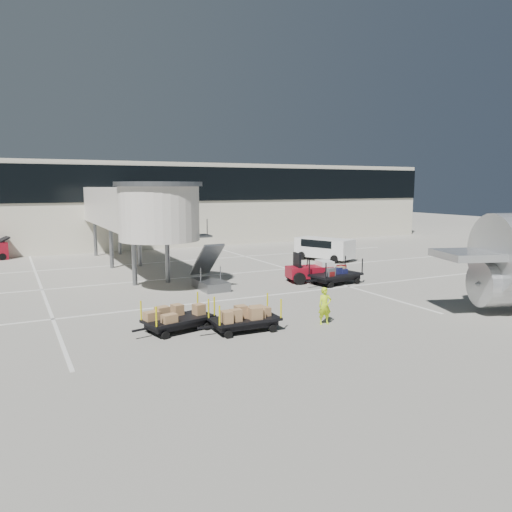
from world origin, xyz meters
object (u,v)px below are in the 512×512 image
Objects in this scene: suitcase_cart at (335,275)px; ground_worker at (325,306)px; baggage_tug at (310,271)px; box_cart_far at (180,319)px; box_cart_near at (244,319)px; minivan at (323,247)px.

ground_worker is (-5.50, -6.91, 0.25)m from suitcase_cart.
baggage_tug is 1.64m from suitcase_cart.
suitcase_cart reaches higher than box_cart_far.
suitcase_cart is 1.15× the size of box_cart_near.
baggage_tug is at bearing 71.84° from ground_worker.
suitcase_cart is at bearing 36.83° from box_cart_near.
minivan reaches higher than ground_worker.
suitcase_cart is at bearing -142.27° from minivan.
suitcase_cart is at bearing 11.40° from box_cart_far.
minivan is at bearing 50.94° from suitcase_cart.
ground_worker is at bearing -7.20° from box_cart_near.
suitcase_cart is 1.13× the size of box_cart_far.
suitcase_cart is at bearing -46.71° from baggage_tug.
box_cart_near is 0.69× the size of minivan.
suitcase_cart is 9.82m from minivan.
baggage_tug reaches higher than suitcase_cart.
box_cart_near is (-9.02, -6.36, -0.01)m from suitcase_cart.
baggage_tug is 9.50m from ground_worker.
ground_worker is at bearing -108.06° from baggage_tug.
ground_worker is (5.78, -1.80, 0.29)m from box_cart_far.
baggage_tug reaches higher than ground_worker.
baggage_tug is at bearing 18.98° from box_cart_far.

